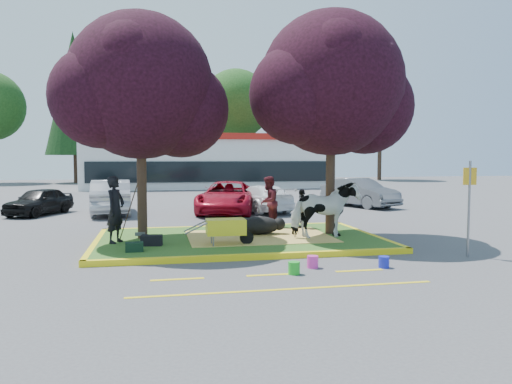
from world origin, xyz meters
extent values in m
plane|color=#424244|center=(0.00, 0.00, 0.00)|extent=(90.00, 90.00, 0.00)
cube|color=#29551A|center=(0.00, 0.00, 0.07)|extent=(8.00, 5.00, 0.15)
cube|color=yellow|center=(0.00, -2.58, 0.07)|extent=(8.30, 0.16, 0.15)
cube|color=yellow|center=(0.00, 2.58, 0.07)|extent=(8.30, 0.16, 0.15)
cube|color=yellow|center=(-4.08, 0.00, 0.07)|extent=(0.16, 5.30, 0.15)
cube|color=yellow|center=(4.08, 0.00, 0.07)|extent=(0.16, 5.30, 0.15)
cube|color=#E0C65C|center=(0.60, 0.00, 0.15)|extent=(4.20, 3.00, 0.01)
cylinder|color=black|center=(-2.80, 0.40, 1.91)|extent=(0.28, 0.28, 3.53)
sphere|color=black|center=(-2.80, 0.40, 4.56)|extent=(4.20, 4.20, 4.20)
sphere|color=black|center=(-1.64, 0.60, 3.93)|extent=(2.86, 2.86, 2.86)
sphere|color=black|center=(-3.85, 0.10, 4.18)|extent=(2.86, 2.86, 2.86)
cylinder|color=black|center=(2.90, 0.20, 2.00)|extent=(0.28, 0.28, 3.70)
sphere|color=black|center=(2.90, 0.20, 4.77)|extent=(4.40, 4.40, 4.40)
sphere|color=black|center=(4.11, 0.40, 4.11)|extent=(2.99, 2.99, 2.99)
sphere|color=black|center=(1.80, -0.10, 4.37)|extent=(2.99, 2.99, 2.99)
cube|color=yellow|center=(-2.00, -4.20, 0.00)|extent=(1.10, 0.12, 0.01)
cube|color=yellow|center=(0.00, -4.20, 0.00)|extent=(1.10, 0.12, 0.01)
cube|color=yellow|center=(2.00, -4.20, 0.00)|extent=(1.10, 0.12, 0.01)
cube|color=yellow|center=(0.00, -5.40, 0.00)|extent=(6.00, 0.10, 0.01)
cube|color=silver|center=(2.00, 28.00, 2.00)|extent=(20.00, 8.00, 4.00)
cube|color=#A91B12|center=(2.00, 28.00, 4.15)|extent=(20.40, 8.40, 0.50)
cube|color=black|center=(2.00, 23.95, 1.40)|extent=(19.00, 0.10, 1.60)
cylinder|color=black|center=(-10.00, 37.00, 1.96)|extent=(0.44, 0.44, 3.92)
cone|color=black|center=(-10.00, 37.00, 8.68)|extent=(5.60, 5.60, 11.90)
cylinder|color=black|center=(-2.00, 38.50, 1.54)|extent=(0.44, 0.44, 3.08)
sphere|color=#143811|center=(-2.00, 38.50, 6.82)|extent=(6.16, 6.16, 6.16)
cylinder|color=black|center=(6.00, 37.50, 1.82)|extent=(0.44, 0.44, 3.64)
sphere|color=#143811|center=(6.00, 37.50, 8.06)|extent=(7.28, 7.28, 7.28)
cylinder|color=black|center=(14.00, 38.00, 1.75)|extent=(0.44, 0.44, 3.50)
cone|color=black|center=(14.00, 38.00, 7.75)|extent=(5.00, 5.00, 10.62)
cylinder|color=black|center=(22.00, 37.00, 1.61)|extent=(0.44, 0.44, 3.22)
sphere|color=#143811|center=(22.00, 37.00, 7.13)|extent=(6.44, 6.44, 6.44)
imported|color=silver|center=(2.43, -0.64, 0.98)|extent=(2.06, 1.14, 1.66)
ellipsoid|color=black|center=(0.68, 0.38, 0.43)|extent=(1.42, 1.00, 0.56)
imported|color=black|center=(-3.51, -0.24, 1.07)|extent=(0.71, 0.80, 1.85)
imported|color=#48141C|center=(1.34, 1.97, 1.01)|extent=(1.00, 1.06, 1.72)
imported|color=black|center=(2.37, 1.44, 0.81)|extent=(0.65, 0.83, 1.31)
cylinder|color=black|center=(0.00, -1.23, 0.34)|extent=(0.38, 0.08, 0.37)
cylinder|color=slate|center=(-0.93, -1.46, 0.29)|extent=(0.04, 0.04, 0.27)
cylinder|color=slate|center=(-0.93, -1.00, 0.29)|extent=(0.04, 0.04, 0.27)
cube|color=gold|center=(-0.57, -1.23, 0.65)|extent=(1.05, 0.64, 0.42)
cylinder|color=slate|center=(-1.35, -1.46, 0.67)|extent=(0.68, 0.05, 0.34)
cylinder|color=slate|center=(-1.35, -1.00, 0.67)|extent=(0.68, 0.05, 0.34)
cube|color=black|center=(-2.54, -0.90, 0.29)|extent=(0.59, 0.39, 0.28)
cube|color=black|center=(-2.96, -1.69, 0.27)|extent=(0.45, 0.30, 0.23)
cylinder|color=slate|center=(5.34, -3.25, 1.21)|extent=(0.06, 0.06, 2.43)
cube|color=gold|center=(5.34, -3.25, 2.04)|extent=(0.34, 0.08, 0.44)
cylinder|color=green|center=(0.48, -4.24, 0.14)|extent=(0.29, 0.29, 0.27)
cylinder|color=#DE31A2|center=(1.07, -3.72, 0.14)|extent=(0.30, 0.30, 0.28)
cylinder|color=#1721BF|center=(2.67, -4.02, 0.13)|extent=(0.31, 0.31, 0.26)
imported|color=black|center=(-7.39, 8.65, 0.60)|extent=(2.74, 3.79, 1.20)
imported|color=#A4A5AC|center=(-4.34, 8.39, 0.76)|extent=(1.95, 4.73, 1.52)
imported|color=#A30D22|center=(0.78, 7.72, 0.71)|extent=(3.71, 5.60, 1.43)
imported|color=white|center=(2.35, 7.97, 0.62)|extent=(2.72, 4.55, 1.23)
imported|color=#55575C|center=(7.78, 9.29, 0.72)|extent=(3.05, 4.64, 1.44)
camera|label=1|loc=(-2.43, -14.45, 2.52)|focal=35.00mm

